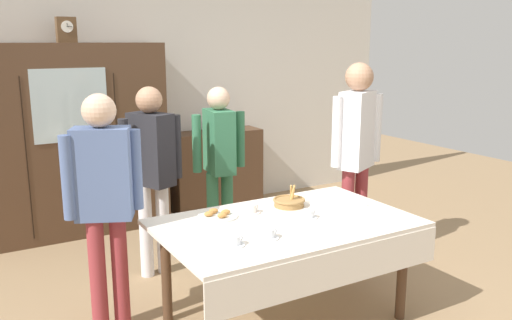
{
  "coord_description": "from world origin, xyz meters",
  "views": [
    {
      "loc": [
        -1.93,
        -3.12,
        1.94
      ],
      "look_at": [
        0.0,
        0.2,
        1.09
      ],
      "focal_mm": 37.82,
      "sensor_mm": 36.0,
      "label": 1
    }
  ],
  "objects_px": {
    "tea_cup_center": "(234,241)",
    "person_behind_table_right": "(357,143)",
    "person_by_cabinet": "(104,191)",
    "book_stack": "(216,127)",
    "spoon_mid_left": "(365,205)",
    "spoon_front_edge": "(324,206)",
    "tea_cup_mid_left": "(308,215)",
    "bread_basket": "(289,202)",
    "tea_cup_front_edge": "(269,234)",
    "person_beside_shelf": "(219,154)",
    "dining_table": "(288,235)",
    "wall_cabinet": "(68,141)",
    "mantel_clock": "(66,30)",
    "tea_cup_far_left": "(251,209)",
    "bookshelf_low": "(216,170)",
    "pastry_plate": "(218,215)",
    "person_near_right_end": "(152,164)"
  },
  "relations": [
    {
      "from": "mantel_clock",
      "to": "tea_cup_center",
      "type": "height_order",
      "value": "mantel_clock"
    },
    {
      "from": "book_stack",
      "to": "tea_cup_mid_left",
      "type": "relative_size",
      "value": 1.74
    },
    {
      "from": "bookshelf_low",
      "to": "wall_cabinet",
      "type": "bearing_deg",
      "value": -178.24
    },
    {
      "from": "person_by_cabinet",
      "to": "book_stack",
      "type": "bearing_deg",
      "value": 48.97
    },
    {
      "from": "book_stack",
      "to": "pastry_plate",
      "type": "xyz_separation_m",
      "value": [
        -1.11,
        -2.3,
        -0.21
      ]
    },
    {
      "from": "book_stack",
      "to": "person_by_cabinet",
      "type": "xyz_separation_m",
      "value": [
        -1.84,
        -2.11,
        0.02
      ]
    },
    {
      "from": "book_stack",
      "to": "tea_cup_far_left",
      "type": "bearing_deg",
      "value": -110.27
    },
    {
      "from": "book_stack",
      "to": "bread_basket",
      "type": "xyz_separation_m",
      "value": [
        -0.54,
        -2.34,
        -0.19
      ]
    },
    {
      "from": "person_behind_table_right",
      "to": "tea_cup_front_edge",
      "type": "bearing_deg",
      "value": -150.32
    },
    {
      "from": "dining_table",
      "to": "book_stack",
      "type": "bearing_deg",
      "value": 74.2
    },
    {
      "from": "mantel_clock",
      "to": "pastry_plate",
      "type": "relative_size",
      "value": 0.86
    },
    {
      "from": "dining_table",
      "to": "tea_cup_mid_left",
      "type": "height_order",
      "value": "tea_cup_mid_left"
    },
    {
      "from": "spoon_mid_left",
      "to": "spoon_front_edge",
      "type": "bearing_deg",
      "value": 154.11
    },
    {
      "from": "tea_cup_center",
      "to": "tea_cup_mid_left",
      "type": "xyz_separation_m",
      "value": [
        0.68,
        0.19,
        0.0
      ]
    },
    {
      "from": "book_stack",
      "to": "spoon_front_edge",
      "type": "bearing_deg",
      "value": -97.45
    },
    {
      "from": "book_stack",
      "to": "person_near_right_end",
      "type": "bearing_deg",
      "value": -131.95
    },
    {
      "from": "book_stack",
      "to": "tea_cup_center",
      "type": "xyz_separation_m",
      "value": [
        -1.26,
        -2.83,
        -0.2
      ]
    },
    {
      "from": "wall_cabinet",
      "to": "person_by_cabinet",
      "type": "bearing_deg",
      "value": -95.32
    },
    {
      "from": "tea_cup_far_left",
      "to": "mantel_clock",
      "type": "bearing_deg",
      "value": 107.64
    },
    {
      "from": "wall_cabinet",
      "to": "tea_cup_front_edge",
      "type": "distance_m",
      "value": 2.86
    },
    {
      "from": "wall_cabinet",
      "to": "mantel_clock",
      "type": "xyz_separation_m",
      "value": [
        0.06,
        -0.0,
        1.08
      ]
    },
    {
      "from": "dining_table",
      "to": "person_behind_table_right",
      "type": "height_order",
      "value": "person_behind_table_right"
    },
    {
      "from": "dining_table",
      "to": "tea_cup_far_left",
      "type": "xyz_separation_m",
      "value": [
        -0.12,
        0.31,
        0.12
      ]
    },
    {
      "from": "dining_table",
      "to": "bookshelf_low",
      "type": "height_order",
      "value": "bookshelf_low"
    },
    {
      "from": "bread_basket",
      "to": "book_stack",
      "type": "bearing_deg",
      "value": 77.0
    },
    {
      "from": "tea_cup_center",
      "to": "person_behind_table_right",
      "type": "relative_size",
      "value": 0.07
    },
    {
      "from": "book_stack",
      "to": "spoon_front_edge",
      "type": "distance_m",
      "value": 2.51
    },
    {
      "from": "dining_table",
      "to": "mantel_clock",
      "type": "xyz_separation_m",
      "value": [
        -0.84,
        2.59,
        1.4
      ]
    },
    {
      "from": "bookshelf_low",
      "to": "tea_cup_far_left",
      "type": "relative_size",
      "value": 8.24
    },
    {
      "from": "tea_cup_front_edge",
      "to": "tea_cup_mid_left",
      "type": "bearing_deg",
      "value": 23.81
    },
    {
      "from": "person_beside_shelf",
      "to": "tea_cup_far_left",
      "type": "bearing_deg",
      "value": -105.11
    },
    {
      "from": "book_stack",
      "to": "person_behind_table_right",
      "type": "bearing_deg",
      "value": -80.97
    },
    {
      "from": "spoon_front_edge",
      "to": "spoon_mid_left",
      "type": "xyz_separation_m",
      "value": [
        0.28,
        -0.13,
        0.0
      ]
    },
    {
      "from": "bread_basket",
      "to": "person_behind_table_right",
      "type": "bearing_deg",
      "value": 17.58
    },
    {
      "from": "tea_cup_center",
      "to": "mantel_clock",
      "type": "bearing_deg",
      "value": 96.77
    },
    {
      "from": "person_near_right_end",
      "to": "dining_table",
      "type": "bearing_deg",
      "value": -67.15
    },
    {
      "from": "bread_basket",
      "to": "person_near_right_end",
      "type": "height_order",
      "value": "person_near_right_end"
    },
    {
      "from": "person_behind_table_right",
      "to": "spoon_front_edge",
      "type": "bearing_deg",
      "value": -147.28
    },
    {
      "from": "tea_cup_center",
      "to": "person_behind_table_right",
      "type": "height_order",
      "value": "person_behind_table_right"
    },
    {
      "from": "wall_cabinet",
      "to": "tea_cup_mid_left",
      "type": "relative_size",
      "value": 14.79
    },
    {
      "from": "bread_basket",
      "to": "dining_table",
      "type": "bearing_deg",
      "value": -124.42
    },
    {
      "from": "tea_cup_far_left",
      "to": "tea_cup_center",
      "type": "bearing_deg",
      "value": -128.96
    },
    {
      "from": "tea_cup_front_edge",
      "to": "bread_basket",
      "type": "bearing_deg",
      "value": 45.79
    },
    {
      "from": "tea_cup_front_edge",
      "to": "bread_basket",
      "type": "height_order",
      "value": "bread_basket"
    },
    {
      "from": "person_near_right_end",
      "to": "bread_basket",
      "type": "bearing_deg",
      "value": -51.95
    },
    {
      "from": "person_beside_shelf",
      "to": "person_by_cabinet",
      "type": "bearing_deg",
      "value": -145.16
    },
    {
      "from": "tea_cup_front_edge",
      "to": "person_beside_shelf",
      "type": "distance_m",
      "value": 1.68
    },
    {
      "from": "person_by_cabinet",
      "to": "tea_cup_far_left",
      "type": "bearing_deg",
      "value": -12.79
    },
    {
      "from": "bookshelf_low",
      "to": "tea_cup_center",
      "type": "xyz_separation_m",
      "value": [
        -1.26,
        -2.83,
        0.3
      ]
    },
    {
      "from": "spoon_front_edge",
      "to": "person_by_cabinet",
      "type": "distance_m",
      "value": 1.58
    }
  ]
}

